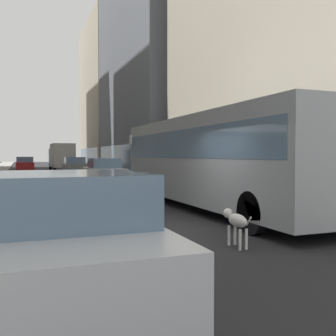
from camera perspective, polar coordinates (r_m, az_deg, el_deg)
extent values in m
plane|color=#232326|center=(43.80, -16.57, -0.51)|extent=(120.00, 120.00, 0.00)
cube|color=#ADA89E|center=(44.59, -9.25, -0.32)|extent=(2.40, 110.00, 0.15)
cube|color=slate|center=(18.22, 11.97, 1.21)|extent=(0.08, 19.19, 2.40)
cube|color=slate|center=(39.62, -7.22, 1.62)|extent=(0.08, 18.15, 2.40)
cube|color=#B2A893|center=(60.29, -6.17, 10.41)|extent=(11.50, 16.55, 21.41)
cube|color=slate|center=(58.43, -11.58, 1.69)|extent=(0.08, 14.90, 2.40)
cube|color=#999EA3|center=(13.18, 6.62, 1.30)|extent=(2.55, 11.50, 2.75)
cube|color=slate|center=(13.18, 6.63, 3.46)|extent=(2.57, 11.04, 0.90)
cube|color=black|center=(18.46, -1.59, -2.00)|extent=(2.55, 0.16, 0.44)
cylinder|color=black|center=(16.08, -2.85, -2.76)|extent=(0.30, 1.00, 1.00)
cylinder|color=black|center=(16.91, 4.43, -2.54)|extent=(0.30, 1.00, 1.00)
cylinder|color=black|center=(9.12, 12.41, -6.42)|extent=(0.30, 1.00, 1.00)
cylinder|color=black|center=(10.51, 22.77, -5.42)|extent=(0.30, 1.00, 1.00)
cube|color=silver|center=(17.47, -5.52, 4.17)|extent=(0.08, 0.24, 0.40)
cube|color=slate|center=(35.19, -13.55, 0.06)|extent=(1.77, 3.95, 0.75)
cube|color=slate|center=(34.98, -13.52, 1.12)|extent=(1.63, 1.78, 0.55)
cylinder|color=black|center=(36.67, -15.06, -0.46)|extent=(0.22, 0.64, 0.64)
cylinder|color=black|center=(36.85, -12.66, -0.43)|extent=(0.22, 0.64, 0.64)
cylinder|color=black|center=(33.56, -14.52, -0.67)|extent=(0.22, 0.64, 0.64)
cylinder|color=black|center=(33.77, -11.90, -0.64)|extent=(0.22, 0.64, 0.64)
cube|color=#B7BABF|center=(4.83, -14.84, -11.59)|extent=(1.81, 4.05, 0.75)
cube|color=slate|center=(4.52, -14.64, -4.15)|extent=(1.67, 1.82, 0.55)
cylinder|color=black|center=(6.58, -9.28, -11.25)|extent=(0.22, 0.64, 0.64)
cylinder|color=black|center=(3.65, 1.78, -22.36)|extent=(0.22, 0.64, 0.64)
cube|color=silver|center=(22.57, -9.40, -0.93)|extent=(1.71, 4.45, 0.75)
cube|color=slate|center=(22.33, -9.29, 0.70)|extent=(1.57, 2.00, 0.55)
cylinder|color=black|center=(24.24, -11.98, -1.64)|extent=(0.22, 0.64, 0.64)
cylinder|color=black|center=(24.51, -8.53, -1.58)|extent=(0.22, 0.64, 0.64)
cylinder|color=black|center=(20.68, -10.42, -2.24)|extent=(0.22, 0.64, 0.64)
cylinder|color=black|center=(21.00, -6.41, -2.16)|extent=(0.22, 0.64, 0.64)
cube|color=red|center=(42.54, -20.23, 0.31)|extent=(1.74, 3.98, 0.75)
cube|color=slate|center=(42.33, -20.23, 1.19)|extent=(1.60, 1.79, 0.55)
cylinder|color=black|center=(44.12, -21.23, -0.13)|extent=(0.22, 0.64, 0.64)
cylinder|color=black|center=(44.14, -19.26, -0.11)|extent=(0.22, 0.64, 0.64)
cylinder|color=black|center=(40.98, -21.25, -0.28)|extent=(0.22, 0.64, 0.64)
cylinder|color=black|center=(40.99, -19.14, -0.26)|extent=(0.22, 0.64, 0.64)
cube|color=#19519E|center=(49.18, -15.66, 1.50)|extent=(2.30, 2.00, 2.10)
cube|color=silver|center=(45.44, -15.23, 1.79)|extent=(2.30, 5.50, 2.60)
cylinder|color=black|center=(49.11, -16.82, 0.27)|extent=(0.28, 0.90, 0.90)
cylinder|color=black|center=(49.30, -14.48, 0.30)|extent=(0.28, 0.90, 0.90)
cylinder|color=black|center=(43.63, -16.31, 0.07)|extent=(0.28, 0.90, 0.90)
cylinder|color=black|center=(43.84, -13.68, 0.10)|extent=(0.28, 0.90, 0.90)
ellipsoid|color=white|center=(7.82, 10.15, -7.58)|extent=(0.22, 0.60, 0.26)
sphere|color=white|center=(8.13, 8.76, -6.56)|extent=(0.20, 0.20, 0.20)
sphere|color=black|center=(8.12, 8.32, -6.44)|extent=(0.07, 0.07, 0.07)
sphere|color=black|center=(8.18, 9.06, -6.38)|extent=(0.07, 0.07, 0.07)
cylinder|color=white|center=(7.48, 11.74, -7.64)|extent=(0.03, 0.16, 0.19)
cylinder|color=white|center=(8.03, 8.91, -9.72)|extent=(0.06, 0.06, 0.40)
cylinder|color=white|center=(8.10, 9.79, -9.63)|extent=(0.06, 0.06, 0.40)
cylinder|color=white|center=(7.67, 10.50, -10.28)|extent=(0.06, 0.06, 0.40)
cylinder|color=white|center=(7.75, 11.40, -10.17)|extent=(0.06, 0.06, 0.40)
sphere|color=black|center=(7.93, 10.09, -7.16)|extent=(0.04, 0.04, 0.04)
sphere|color=black|center=(7.72, 10.07, -7.55)|extent=(0.04, 0.04, 0.04)
sphere|color=black|center=(7.67, 10.98, -7.32)|extent=(0.04, 0.04, 0.04)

